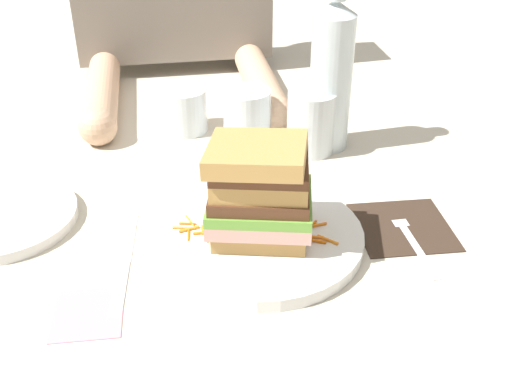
% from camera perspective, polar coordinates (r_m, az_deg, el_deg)
% --- Properties ---
extents(ground_plane, '(3.00, 3.00, 0.00)m').
position_cam_1_polar(ground_plane, '(0.78, 1.75, -4.95)').
color(ground_plane, beige).
extents(main_plate, '(0.26, 0.26, 0.02)m').
position_cam_1_polar(main_plate, '(0.77, 0.37, -4.21)').
color(main_plate, white).
rests_on(main_plate, ground_plane).
extents(sandwich, '(0.15, 0.14, 0.13)m').
position_cam_1_polar(sandwich, '(0.74, 0.33, 0.19)').
color(sandwich, tan).
rests_on(sandwich, main_plate).
extents(carrot_shred_0, '(0.00, 0.03, 0.00)m').
position_cam_1_polar(carrot_shred_0, '(0.76, -4.58, -4.09)').
color(carrot_shred_0, orange).
rests_on(carrot_shred_0, main_plate).
extents(carrot_shred_1, '(0.01, 0.03, 0.00)m').
position_cam_1_polar(carrot_shred_1, '(0.79, -6.14, -2.72)').
color(carrot_shred_1, orange).
rests_on(carrot_shred_1, main_plate).
extents(carrot_shred_2, '(0.02, 0.01, 0.00)m').
position_cam_1_polar(carrot_shred_2, '(0.79, -6.37, -2.93)').
color(carrot_shred_2, orange).
rests_on(carrot_shred_2, main_plate).
extents(carrot_shred_3, '(0.03, 0.00, 0.00)m').
position_cam_1_polar(carrot_shred_3, '(0.77, -4.83, -3.78)').
color(carrot_shred_3, orange).
rests_on(carrot_shred_3, main_plate).
extents(carrot_shred_4, '(0.03, 0.01, 0.00)m').
position_cam_1_polar(carrot_shred_4, '(0.78, -6.72, -3.33)').
color(carrot_shred_4, orange).
rests_on(carrot_shred_4, main_plate).
extents(carrot_shred_5, '(0.00, 0.03, 0.00)m').
position_cam_1_polar(carrot_shred_5, '(0.78, -4.44, -3.11)').
color(carrot_shred_5, orange).
rests_on(carrot_shred_5, main_plate).
extents(carrot_shred_6, '(0.00, 0.02, 0.00)m').
position_cam_1_polar(carrot_shred_6, '(0.77, -6.29, -3.96)').
color(carrot_shred_6, orange).
rests_on(carrot_shred_6, main_plate).
extents(carrot_shred_7, '(0.01, 0.02, 0.00)m').
position_cam_1_polar(carrot_shred_7, '(0.78, -4.69, -3.24)').
color(carrot_shred_7, orange).
rests_on(carrot_shred_7, main_plate).
extents(carrot_shred_8, '(0.00, 0.02, 0.00)m').
position_cam_1_polar(carrot_shred_8, '(0.77, -4.98, -3.53)').
color(carrot_shred_8, orange).
rests_on(carrot_shred_8, main_plate).
extents(carrot_shred_9, '(0.03, 0.01, 0.00)m').
position_cam_1_polar(carrot_shred_9, '(0.78, -6.24, -3.45)').
color(carrot_shred_9, orange).
rests_on(carrot_shred_9, main_plate).
extents(carrot_shred_10, '(0.02, 0.02, 0.00)m').
position_cam_1_polar(carrot_shred_10, '(0.76, 6.69, -4.43)').
color(carrot_shred_10, orange).
rests_on(carrot_shred_10, main_plate).
extents(carrot_shred_11, '(0.02, 0.01, 0.00)m').
position_cam_1_polar(carrot_shred_11, '(0.78, 5.93, -3.03)').
color(carrot_shred_11, orange).
rests_on(carrot_shred_11, main_plate).
extents(carrot_shred_12, '(0.03, 0.02, 0.00)m').
position_cam_1_polar(carrot_shred_12, '(0.78, 4.96, -3.26)').
color(carrot_shred_12, orange).
rests_on(carrot_shred_12, main_plate).
extents(carrot_shred_13, '(0.03, 0.02, 0.00)m').
position_cam_1_polar(carrot_shred_13, '(0.75, 5.51, -4.52)').
color(carrot_shred_13, orange).
rests_on(carrot_shred_13, main_plate).
extents(carrot_shred_14, '(0.02, 0.03, 0.00)m').
position_cam_1_polar(carrot_shred_14, '(0.77, 4.79, -3.68)').
color(carrot_shred_14, orange).
rests_on(carrot_shred_14, main_plate).
extents(carrot_shred_15, '(0.02, 0.01, 0.00)m').
position_cam_1_polar(carrot_shred_15, '(0.76, 5.44, -4.19)').
color(carrot_shred_15, orange).
rests_on(carrot_shred_15, main_plate).
extents(napkin_dark, '(0.13, 0.13, 0.00)m').
position_cam_1_polar(napkin_dark, '(0.83, 13.49, -3.12)').
color(napkin_dark, '#38281E').
rests_on(napkin_dark, ground_plane).
extents(fork, '(0.02, 0.17, 0.00)m').
position_cam_1_polar(fork, '(0.81, 14.08, -3.82)').
color(fork, silver).
rests_on(fork, napkin_dark).
extents(knife, '(0.03, 0.20, 0.00)m').
position_cam_1_polar(knife, '(0.76, -12.17, -6.44)').
color(knife, silver).
rests_on(knife, ground_plane).
extents(juice_glass, '(0.08, 0.08, 0.10)m').
position_cam_1_polar(juice_glass, '(0.98, 5.14, 6.30)').
color(juice_glass, white).
rests_on(juice_glass, ground_plane).
extents(water_bottle, '(0.07, 0.07, 0.27)m').
position_cam_1_polar(water_bottle, '(0.97, 7.00, 10.81)').
color(water_bottle, silver).
rests_on(water_bottle, ground_plane).
extents(empty_tumbler_0, '(0.08, 0.08, 0.09)m').
position_cam_1_polar(empty_tumbler_0, '(1.01, -0.84, 7.17)').
color(empty_tumbler_0, silver).
rests_on(empty_tumbler_0, ground_plane).
extents(empty_tumbler_1, '(0.07, 0.07, 0.07)m').
position_cam_1_polar(empty_tumbler_1, '(1.05, -6.58, 7.55)').
color(empty_tumbler_1, silver).
rests_on(empty_tumbler_1, ground_plane).
extents(side_plate, '(0.20, 0.20, 0.02)m').
position_cam_1_polar(side_plate, '(0.88, -22.55, -2.18)').
color(side_plate, white).
rests_on(side_plate, ground_plane).
extents(napkin_pink, '(0.08, 0.09, 0.00)m').
position_cam_1_polar(napkin_pink, '(0.70, -15.35, -10.81)').
color(napkin_pink, pink).
rests_on(napkin_pink, ground_plane).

